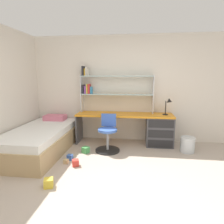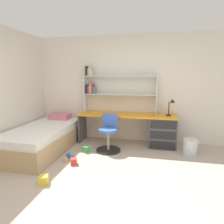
{
  "view_description": "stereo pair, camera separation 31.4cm",
  "coord_description": "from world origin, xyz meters",
  "px_view_note": "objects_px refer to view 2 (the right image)",
  "views": [
    {
      "loc": [
        0.2,
        -2.33,
        1.57
      ],
      "look_at": [
        -0.27,
        1.4,
        0.88
      ],
      "focal_mm": 31.16,
      "sensor_mm": 36.0,
      "label": 1
    },
    {
      "loc": [
        0.51,
        -2.28,
        1.57
      ],
      "look_at": [
        -0.27,
        1.4,
        0.88
      ],
      "focal_mm": 31.16,
      "sensor_mm": 36.0,
      "label": 2
    }
  ],
  "objects_px": {
    "bed_platform": "(44,138)",
    "desk": "(153,129)",
    "desk_lamp": "(172,105)",
    "swivel_chair": "(109,137)",
    "toy_block_blue_3": "(70,156)",
    "bookshelf_hutch": "(110,86)",
    "toy_block_green_0": "(86,149)",
    "waste_bin": "(190,147)",
    "toy_block_red_2": "(74,161)",
    "toy_block_natural_4": "(65,160)",
    "toy_block_yellow_1": "(44,180)"
  },
  "relations": [
    {
      "from": "toy_block_red_2",
      "to": "toy_block_green_0",
      "type": "bearing_deg",
      "value": 87.62
    },
    {
      "from": "bookshelf_hutch",
      "to": "toy_block_natural_4",
      "type": "height_order",
      "value": "bookshelf_hutch"
    },
    {
      "from": "swivel_chair",
      "to": "toy_block_natural_4",
      "type": "xyz_separation_m",
      "value": [
        -0.66,
        -0.73,
        -0.27
      ]
    },
    {
      "from": "toy_block_green_0",
      "to": "swivel_chair",
      "type": "bearing_deg",
      "value": 24.11
    },
    {
      "from": "toy_block_yellow_1",
      "to": "toy_block_red_2",
      "type": "height_order",
      "value": "toy_block_yellow_1"
    },
    {
      "from": "toy_block_green_0",
      "to": "toy_block_red_2",
      "type": "xyz_separation_m",
      "value": [
        -0.03,
        -0.6,
        -0.01
      ]
    },
    {
      "from": "toy_block_natural_4",
      "to": "desk",
      "type": "bearing_deg",
      "value": 38.06
    },
    {
      "from": "waste_bin",
      "to": "toy_block_blue_3",
      "type": "relative_size",
      "value": 3.32
    },
    {
      "from": "bed_platform",
      "to": "toy_block_red_2",
      "type": "distance_m",
      "value": 1.1
    },
    {
      "from": "waste_bin",
      "to": "toy_block_green_0",
      "type": "bearing_deg",
      "value": -171.3
    },
    {
      "from": "bed_platform",
      "to": "toy_block_natural_4",
      "type": "xyz_separation_m",
      "value": [
        0.72,
        -0.49,
        -0.22
      ]
    },
    {
      "from": "toy_block_blue_3",
      "to": "toy_block_natural_4",
      "type": "relative_size",
      "value": 1.27
    },
    {
      "from": "desk",
      "to": "swivel_chair",
      "type": "relative_size",
      "value": 2.86
    },
    {
      "from": "desk_lamp",
      "to": "swivel_chair",
      "type": "bearing_deg",
      "value": -159.88
    },
    {
      "from": "swivel_chair",
      "to": "toy_block_green_0",
      "type": "height_order",
      "value": "swivel_chair"
    },
    {
      "from": "bookshelf_hutch",
      "to": "toy_block_green_0",
      "type": "relative_size",
      "value": 13.79
    },
    {
      "from": "toy_block_yellow_1",
      "to": "toy_block_natural_4",
      "type": "height_order",
      "value": "toy_block_yellow_1"
    },
    {
      "from": "desk_lamp",
      "to": "toy_block_blue_3",
      "type": "height_order",
      "value": "desk_lamp"
    },
    {
      "from": "bookshelf_hutch",
      "to": "toy_block_natural_4",
      "type": "bearing_deg",
      "value": -111.64
    },
    {
      "from": "bookshelf_hutch",
      "to": "bed_platform",
      "type": "relative_size",
      "value": 0.82
    },
    {
      "from": "desk_lamp",
      "to": "toy_block_natural_4",
      "type": "height_order",
      "value": "desk_lamp"
    },
    {
      "from": "toy_block_blue_3",
      "to": "swivel_chair",
      "type": "bearing_deg",
      "value": 40.63
    },
    {
      "from": "swivel_chair",
      "to": "desk_lamp",
      "type": "bearing_deg",
      "value": 20.12
    },
    {
      "from": "bed_platform",
      "to": "desk_lamp",
      "type": "bearing_deg",
      "value": 14.97
    },
    {
      "from": "desk",
      "to": "toy_block_natural_4",
      "type": "xyz_separation_m",
      "value": [
        -1.58,
        -1.23,
        -0.36
      ]
    },
    {
      "from": "toy_block_green_0",
      "to": "toy_block_yellow_1",
      "type": "height_order",
      "value": "toy_block_yellow_1"
    },
    {
      "from": "waste_bin",
      "to": "toy_block_green_0",
      "type": "height_order",
      "value": "waste_bin"
    },
    {
      "from": "desk_lamp",
      "to": "waste_bin",
      "type": "relative_size",
      "value": 1.2
    },
    {
      "from": "toy_block_green_0",
      "to": "desk",
      "type": "bearing_deg",
      "value": 27.45
    },
    {
      "from": "swivel_chair",
      "to": "toy_block_blue_3",
      "type": "bearing_deg",
      "value": -139.37
    },
    {
      "from": "desk",
      "to": "bed_platform",
      "type": "bearing_deg",
      "value": -162.0
    },
    {
      "from": "toy_block_blue_3",
      "to": "toy_block_green_0",
      "type": "bearing_deg",
      "value": 59.56
    },
    {
      "from": "desk",
      "to": "desk_lamp",
      "type": "height_order",
      "value": "desk_lamp"
    },
    {
      "from": "toy_block_yellow_1",
      "to": "desk_lamp",
      "type": "bearing_deg",
      "value": 45.53
    },
    {
      "from": "swivel_chair",
      "to": "waste_bin",
      "type": "xyz_separation_m",
      "value": [
        1.67,
        0.13,
        -0.14
      ]
    },
    {
      "from": "bed_platform",
      "to": "swivel_chair",
      "type": "bearing_deg",
      "value": 9.89
    },
    {
      "from": "waste_bin",
      "to": "toy_block_blue_3",
      "type": "distance_m",
      "value": 2.43
    },
    {
      "from": "desk_lamp",
      "to": "toy_block_yellow_1",
      "type": "xyz_separation_m",
      "value": [
        -1.94,
        -1.98,
        -0.9
      ]
    },
    {
      "from": "bed_platform",
      "to": "toy_block_blue_3",
      "type": "height_order",
      "value": "bed_platform"
    },
    {
      "from": "swivel_chair",
      "to": "toy_block_yellow_1",
      "type": "bearing_deg",
      "value": -113.02
    },
    {
      "from": "toy_block_green_0",
      "to": "toy_block_yellow_1",
      "type": "distance_m",
      "value": 1.32
    },
    {
      "from": "bookshelf_hutch",
      "to": "toy_block_yellow_1",
      "type": "xyz_separation_m",
      "value": [
        -0.53,
        -2.17,
        -1.27
      ]
    },
    {
      "from": "bookshelf_hutch",
      "to": "toy_block_blue_3",
      "type": "distance_m",
      "value": 1.86
    },
    {
      "from": "toy_block_red_2",
      "to": "toy_block_natural_4",
      "type": "relative_size",
      "value": 1.48
    },
    {
      "from": "bed_platform",
      "to": "desk",
      "type": "bearing_deg",
      "value": 18.0
    },
    {
      "from": "bookshelf_hutch",
      "to": "desk_lamp",
      "type": "relative_size",
      "value": 4.5
    },
    {
      "from": "toy_block_red_2",
      "to": "waste_bin",
      "type": "bearing_deg",
      "value": 23.47
    },
    {
      "from": "bookshelf_hutch",
      "to": "toy_block_blue_3",
      "type": "xyz_separation_m",
      "value": [
        -0.54,
        -1.23,
        -1.29
      ]
    },
    {
      "from": "desk",
      "to": "toy_block_green_0",
      "type": "bearing_deg",
      "value": -152.55
    },
    {
      "from": "desk",
      "to": "desk_lamp",
      "type": "xyz_separation_m",
      "value": [
        0.39,
        -0.03,
        0.57
      ]
    }
  ]
}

